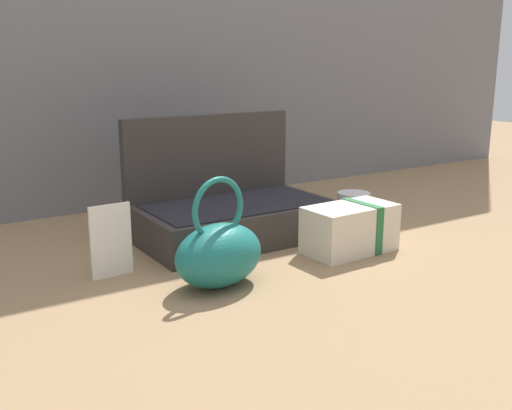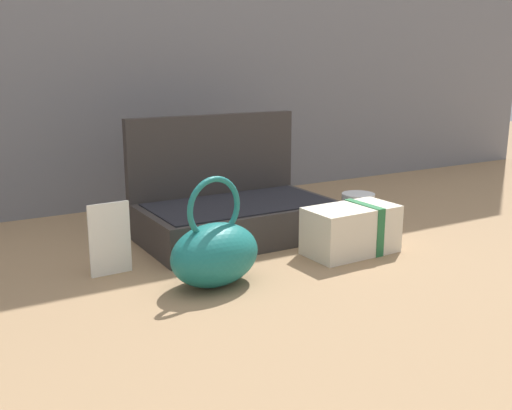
{
  "view_description": "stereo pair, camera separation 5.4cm",
  "coord_description": "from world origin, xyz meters",
  "px_view_note": "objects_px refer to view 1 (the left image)",
  "views": [
    {
      "loc": [
        -0.64,
        -1.05,
        0.42
      ],
      "look_at": [
        0.03,
        -0.02,
        0.11
      ],
      "focal_mm": 41.61,
      "sensor_mm": 36.0,
      "label": 1
    },
    {
      "loc": [
        -0.59,
        -1.08,
        0.42
      ],
      "look_at": [
        0.03,
        -0.02,
        0.11
      ],
      "focal_mm": 41.61,
      "sensor_mm": 36.0,
      "label": 2
    }
  ],
  "objects_px": {
    "open_suitcase": "(230,209)",
    "info_card_left": "(111,241)",
    "teal_pouch_handbag": "(219,253)",
    "cream_toiletry_bag": "(351,229)",
    "coffee_mug": "(352,210)"
  },
  "relations": [
    {
      "from": "open_suitcase",
      "to": "coffee_mug",
      "type": "height_order",
      "value": "open_suitcase"
    },
    {
      "from": "open_suitcase",
      "to": "info_card_left",
      "type": "xyz_separation_m",
      "value": [
        -0.33,
        -0.11,
        0.01
      ]
    },
    {
      "from": "open_suitcase",
      "to": "teal_pouch_handbag",
      "type": "relative_size",
      "value": 2.15
    },
    {
      "from": "teal_pouch_handbag",
      "to": "info_card_left",
      "type": "bearing_deg",
      "value": 134.48
    },
    {
      "from": "open_suitcase",
      "to": "teal_pouch_handbag",
      "type": "bearing_deg",
      "value": -124.08
    },
    {
      "from": "open_suitcase",
      "to": "teal_pouch_handbag",
      "type": "distance_m",
      "value": 0.32
    },
    {
      "from": "coffee_mug",
      "to": "cream_toiletry_bag",
      "type": "bearing_deg",
      "value": -132.61
    },
    {
      "from": "coffee_mug",
      "to": "open_suitcase",
      "type": "bearing_deg",
      "value": 162.5
    },
    {
      "from": "cream_toiletry_bag",
      "to": "coffee_mug",
      "type": "xyz_separation_m",
      "value": [
        0.14,
        0.15,
        -0.01
      ]
    },
    {
      "from": "cream_toiletry_bag",
      "to": "teal_pouch_handbag",
      "type": "bearing_deg",
      "value": -176.36
    },
    {
      "from": "info_card_left",
      "to": "coffee_mug",
      "type": "bearing_deg",
      "value": -1.05
    },
    {
      "from": "info_card_left",
      "to": "teal_pouch_handbag",
      "type": "bearing_deg",
      "value": -47.94
    },
    {
      "from": "open_suitcase",
      "to": "cream_toiletry_bag",
      "type": "xyz_separation_m",
      "value": [
        0.17,
        -0.24,
        -0.02
      ]
    },
    {
      "from": "teal_pouch_handbag",
      "to": "coffee_mug",
      "type": "relative_size",
      "value": 1.77
    },
    {
      "from": "teal_pouch_handbag",
      "to": "coffee_mug",
      "type": "bearing_deg",
      "value": 19.47
    }
  ]
}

